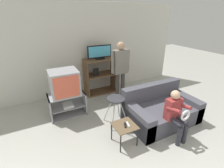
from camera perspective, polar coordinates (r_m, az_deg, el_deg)
wall_back at (r=4.88m, az=-10.40°, el=11.60°), size 6.40×0.06×2.60m
tv_stand at (r=4.09m, az=-15.47°, el=-6.86°), size 0.83×0.51×0.54m
television_main at (r=3.85m, az=-16.45°, el=0.41°), size 0.63×0.56×0.58m
media_shelf at (r=4.95m, az=-4.11°, el=2.94°), size 0.95×0.47×1.07m
television_flat at (r=4.75m, az=-4.39°, el=10.96°), size 0.72×0.20×0.39m
folding_stool at (r=3.50m, az=1.41°, el=-6.44°), size 0.44×0.44×0.64m
snack_table at (r=3.10m, az=4.40°, el=-15.07°), size 0.40×0.40×0.41m
remote_control_black at (r=3.05m, az=4.69°, el=-14.20°), size 0.09×0.15×0.02m
remote_control_white at (r=3.07m, az=5.61°, el=-13.94°), size 0.06×0.15×0.02m
couch at (r=3.90m, az=16.53°, el=-8.73°), size 1.57×0.98×0.78m
person_standing_adult at (r=4.29m, az=2.98°, el=6.12°), size 0.53×0.20×1.64m
person_seated_child at (r=3.32m, az=21.53°, el=-9.15°), size 0.33×0.43×0.99m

